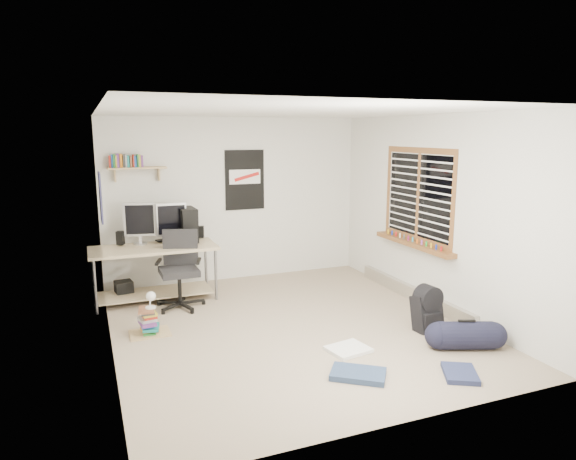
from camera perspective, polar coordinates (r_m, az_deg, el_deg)
name	(u,v)px	position (r m, az deg, el deg)	size (l,w,h in m)	color
floor	(290,327)	(6.21, 0.19, -10.71)	(4.00, 4.50, 0.01)	gray
ceiling	(290,111)	(5.78, 0.21, 13.10)	(4.00, 4.50, 0.01)	white
back_wall	(235,200)	(7.98, -5.87, 3.39)	(4.00, 0.01, 2.50)	silver
left_wall	(105,236)	(5.46, -19.72, -0.64)	(0.01, 4.50, 2.50)	silver
right_wall	(434,213)	(6.87, 15.92, 1.82)	(0.01, 4.50, 2.50)	silver
desk	(155,274)	(7.27, -14.58, -4.76)	(1.67, 0.73, 0.76)	tan
monitor_left	(139,227)	(7.35, -16.18, 0.34)	(0.42, 0.10, 0.46)	#95969A
monitor_right	(172,227)	(7.26, -12.79, 0.35)	(0.41, 0.10, 0.45)	#B4B4B9
pc_tower	(187,224)	(7.33, -11.11, 0.61)	(0.21, 0.45, 0.47)	black
keyboard	(169,239)	(7.49, -13.06, -1.03)	(0.37, 0.13, 0.02)	black
speaker_left	(120,238)	(7.36, -18.13, -0.84)	(0.09, 0.09, 0.18)	black
speaker_right	(201,232)	(7.57, -9.66, -0.20)	(0.08, 0.08, 0.17)	black
office_chair	(179,271)	(6.86, -12.02, -4.52)	(0.66, 0.66, 1.02)	black
wall_shelf	(137,168)	(7.55, -16.41, 6.63)	(0.80, 0.22, 0.24)	tan
poster_back_wall	(245,180)	(7.97, -4.82, 5.56)	(0.62, 0.03, 0.92)	black
poster_left_wall	(101,197)	(6.61, -20.11, 3.43)	(0.02, 0.42, 0.60)	navy
window	(417,195)	(7.04, 14.17, 3.77)	(0.10, 1.50, 1.26)	brown
baseboard_heater	(413,293)	(7.33, 13.71, -6.84)	(0.08, 2.50, 0.18)	#B7B2A8
backpack	(427,313)	(6.26, 15.19, -8.93)	(0.32, 0.26, 0.43)	black
duffel_bag	(466,336)	(5.88, 19.14, -11.09)	(0.30, 0.30, 0.59)	black
tshirt	(348,349)	(5.60, 6.71, -13.02)	(0.41, 0.35, 0.04)	white
jeans_a	(358,374)	(5.07, 7.80, -15.58)	(0.51, 0.32, 0.06)	navy
jeans_b	(460,373)	(5.30, 18.57, -14.87)	(0.40, 0.30, 0.05)	#21284C
book_stack	(149,321)	(6.16, -15.16, -9.77)	(0.41, 0.34, 0.28)	olive
desk_lamp	(150,302)	(6.06, -15.06, -7.78)	(0.12, 0.19, 0.19)	white
subwoofer	(124,290)	(7.45, -17.76, -6.37)	(0.22, 0.22, 0.25)	black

